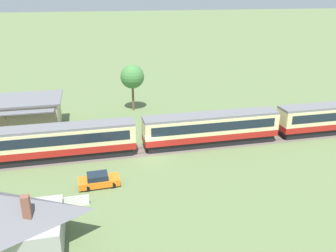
% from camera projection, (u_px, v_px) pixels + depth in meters
% --- Properties ---
extents(ground_plane, '(600.00, 600.00, 0.00)m').
position_uv_depth(ground_plane, '(152.00, 155.00, 42.01)').
color(ground_plane, '#607547').
extents(passenger_train, '(71.90, 2.84, 4.00)m').
position_uv_depth(passenger_train, '(141.00, 134.00, 42.40)').
color(passenger_train, '#AD1E19').
rests_on(passenger_train, ground_plane).
extents(railway_track, '(146.77, 3.60, 0.04)m').
position_uv_depth(railway_track, '(152.00, 149.00, 43.48)').
color(railway_track, '#665B51').
rests_on(railway_track, ground_plane).
extents(station_building, '(13.18, 8.74, 4.50)m').
position_uv_depth(station_building, '(13.00, 115.00, 48.53)').
color(station_building, '#BCB293').
rests_on(station_building, ground_plane).
extents(parked_car_orange, '(4.09, 1.92, 1.35)m').
position_uv_depth(parked_car_orange, '(99.00, 180.00, 35.24)').
color(parked_car_orange, orange).
rests_on(parked_car_orange, ground_plane).
extents(yard_tree_1, '(3.73, 3.73, 7.38)m').
position_uv_depth(yard_tree_1, '(132.00, 77.00, 55.71)').
color(yard_tree_1, brown).
rests_on(yard_tree_1, ground_plane).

